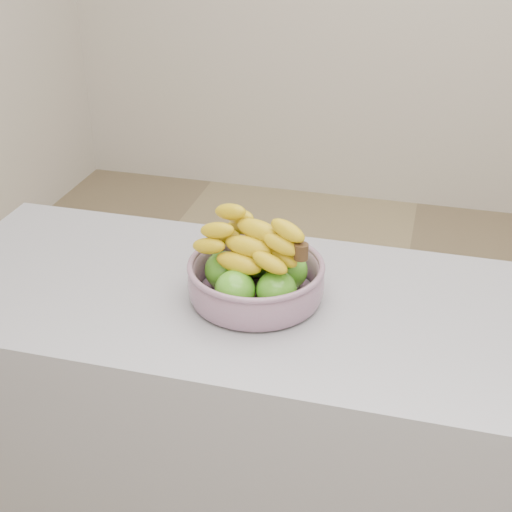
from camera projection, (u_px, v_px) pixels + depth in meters
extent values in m
plane|color=#8F7E58|center=(378.00, 447.00, 2.37)|extent=(4.00, 4.00, 0.00)
cube|color=gray|center=(367.00, 475.00, 1.67)|extent=(2.00, 0.60, 0.90)
cylinder|color=#8890A3|center=(256.00, 295.00, 1.51)|extent=(0.24, 0.24, 0.01)
torus|color=#8890A3|center=(256.00, 265.00, 1.47)|extent=(0.29, 0.29, 0.01)
sphere|color=#389319|center=(235.00, 290.00, 1.44)|extent=(0.08, 0.08, 0.08)
sphere|color=#389319|center=(276.00, 290.00, 1.44)|extent=(0.08, 0.08, 0.08)
sphere|color=#389319|center=(288.00, 270.00, 1.51)|extent=(0.08, 0.08, 0.08)
sphere|color=#389319|center=(256.00, 259.00, 1.55)|extent=(0.08, 0.08, 0.08)
sphere|color=#389319|center=(224.00, 270.00, 1.51)|extent=(0.08, 0.08, 0.08)
ellipsoid|color=yellow|center=(239.00, 263.00, 1.44)|extent=(0.19, 0.09, 0.04)
ellipsoid|color=yellow|center=(252.00, 254.00, 1.47)|extent=(0.18, 0.11, 0.04)
ellipsoid|color=yellow|center=(265.00, 246.00, 1.50)|extent=(0.18, 0.12, 0.04)
ellipsoid|color=yellow|center=(249.00, 247.00, 1.43)|extent=(0.19, 0.07, 0.04)
ellipsoid|color=yellow|center=(263.00, 237.00, 1.47)|extent=(0.17, 0.13, 0.04)
ellipsoid|color=yellow|center=(258.00, 230.00, 1.43)|extent=(0.18, 0.11, 0.04)
cylinder|color=#3C2713|center=(301.00, 252.00, 1.38)|extent=(0.03, 0.03, 0.03)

